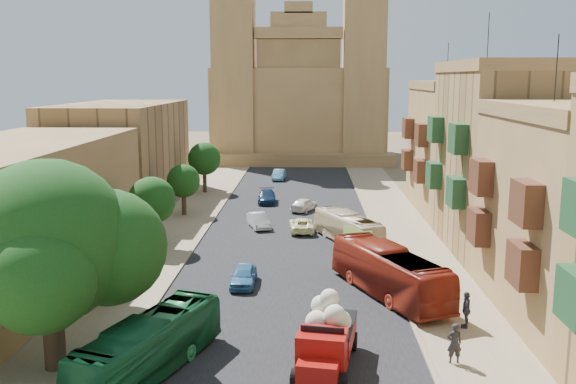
# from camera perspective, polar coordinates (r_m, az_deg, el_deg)

# --- Properties ---
(road_surface) EXTENTS (14.00, 140.00, 0.01)m
(road_surface) POSITION_cam_1_polar(r_m,az_deg,el_deg) (53.59, 0.14, -3.46)
(road_surface) COLOR black
(road_surface) RESTS_ON ground
(sidewalk_east) EXTENTS (5.00, 140.00, 0.01)m
(sidewalk_east) POSITION_cam_1_polar(r_m,az_deg,el_deg) (54.15, 10.26, -3.48)
(sidewalk_east) COLOR #867358
(sidewalk_east) RESTS_ON ground
(sidewalk_west) EXTENTS (5.00, 140.00, 0.01)m
(sidewalk_west) POSITION_cam_1_polar(r_m,az_deg,el_deg) (54.70, -9.87, -3.33)
(sidewalk_west) COLOR #867358
(sidewalk_west) RESTS_ON ground
(kerb_east) EXTENTS (0.25, 140.00, 0.12)m
(kerb_east) POSITION_cam_1_polar(r_m,az_deg,el_deg) (53.83, 7.62, -3.43)
(kerb_east) COLOR #867358
(kerb_east) RESTS_ON ground
(kerb_west) EXTENTS (0.25, 140.00, 0.12)m
(kerb_west) POSITION_cam_1_polar(r_m,az_deg,el_deg) (54.24, -7.28, -3.32)
(kerb_west) COLOR #867358
(kerb_west) RESTS_ON ground
(townhouse_c) EXTENTS (9.00, 14.00, 17.40)m
(townhouse_c) POSITION_cam_1_polar(r_m,az_deg,el_deg) (49.54, 18.76, 3.00)
(townhouse_c) COLOR #987345
(townhouse_c) RESTS_ON ground
(townhouse_d) EXTENTS (9.00, 14.00, 15.90)m
(townhouse_d) POSITION_cam_1_polar(r_m,az_deg,el_deg) (63.07, 15.08, 3.92)
(townhouse_d) COLOR olive
(townhouse_d) RESTS_ON ground
(west_wall) EXTENTS (1.00, 40.00, 1.80)m
(west_wall) POSITION_cam_1_polar(r_m,az_deg,el_deg) (45.87, -16.12, -5.04)
(west_wall) COLOR olive
(west_wall) RESTS_ON ground
(west_building_low) EXTENTS (10.00, 28.00, 8.40)m
(west_building_low) POSITION_cam_1_polar(r_m,az_deg,el_deg) (45.38, -23.73, -1.39)
(west_building_low) COLOR brown
(west_building_low) RESTS_ON ground
(west_building_mid) EXTENTS (10.00, 22.00, 10.00)m
(west_building_mid) POSITION_cam_1_polar(r_m,az_deg,el_deg) (69.32, -14.56, 3.51)
(west_building_mid) COLOR #987345
(west_building_mid) RESTS_ON ground
(church) EXTENTS (28.00, 22.50, 36.30)m
(church) POSITION_cam_1_polar(r_m,az_deg,el_deg) (100.74, 0.99, 8.37)
(church) COLOR olive
(church) RESTS_ON ground
(ficus_tree) EXTENTS (9.28, 8.54, 9.28)m
(ficus_tree) POSITION_cam_1_polar(r_m,az_deg,el_deg) (29.17, -20.39, -4.61)
(ficus_tree) COLOR #35261A
(ficus_tree) RESTS_ON ground
(street_tree_a) EXTENTS (3.54, 3.54, 5.44)m
(street_tree_a) POSITION_cam_1_polar(r_m,az_deg,el_deg) (37.07, -16.42, -4.25)
(street_tree_a) COLOR #35261A
(street_tree_a) RESTS_ON ground
(street_tree_b) EXTENTS (3.53, 3.53, 5.43)m
(street_tree_b) POSITION_cam_1_polar(r_m,az_deg,el_deg) (48.34, -12.01, -0.77)
(street_tree_b) COLOR #35261A
(street_tree_b) RESTS_ON ground
(street_tree_c) EXTENTS (3.09, 3.09, 4.75)m
(street_tree_c) POSITION_cam_1_polar(r_m,az_deg,el_deg) (59.95, -9.28, 0.96)
(street_tree_c) COLOR #35261A
(street_tree_c) RESTS_ON ground
(street_tree_d) EXTENTS (3.63, 3.63, 5.58)m
(street_tree_d) POSITION_cam_1_polar(r_m,az_deg,el_deg) (71.57, -7.46, 2.93)
(street_tree_d) COLOR #35261A
(street_tree_d) RESTS_ON ground
(red_truck) EXTENTS (3.09, 5.97, 3.34)m
(red_truck) POSITION_cam_1_polar(r_m,az_deg,el_deg) (28.67, 3.43, -12.70)
(red_truck) COLOR #960F0B
(red_truck) RESTS_ON ground
(olive_pickup) EXTENTS (2.37, 4.78, 1.93)m
(olive_pickup) POSITION_cam_1_polar(r_m,az_deg,el_deg) (45.36, 6.21, -4.81)
(olive_pickup) COLOR #424D1D
(olive_pickup) RESTS_ON ground
(bus_green_north) EXTENTS (5.12, 9.29, 2.54)m
(bus_green_north) POSITION_cam_1_polar(r_m,az_deg,el_deg) (28.81, -12.25, -13.25)
(bus_green_north) COLOR #176033
(bus_green_north) RESTS_ON ground
(bus_red_east) EXTENTS (6.35, 10.44, 2.88)m
(bus_red_east) POSITION_cam_1_polar(r_m,az_deg,el_deg) (38.02, 8.99, -7.05)
(bus_red_east) COLOR maroon
(bus_red_east) RESTS_ON ground
(bus_cream_east) EXTENTS (5.21, 8.41, 2.32)m
(bus_cream_east) POSITION_cam_1_polar(r_m,az_deg,el_deg) (49.68, 5.35, -3.22)
(bus_cream_east) COLOR beige
(bus_cream_east) RESTS_ON ground
(car_blue_a) EXTENTS (1.53, 3.68, 1.25)m
(car_blue_a) POSITION_cam_1_polar(r_m,az_deg,el_deg) (39.70, -3.96, -7.43)
(car_blue_a) COLOR teal
(car_blue_a) RESTS_ON ground
(car_white_a) EXTENTS (2.41, 4.04, 1.26)m
(car_white_a) POSITION_cam_1_polar(r_m,az_deg,el_deg) (54.58, -2.64, -2.54)
(car_white_a) COLOR silver
(car_white_a) RESTS_ON ground
(car_cream) EXTENTS (2.19, 4.27, 1.15)m
(car_cream) POSITION_cam_1_polar(r_m,az_deg,el_deg) (53.18, 1.21, -2.93)
(car_cream) COLOR #FFFBBE
(car_cream) RESTS_ON ground
(car_dkblue) EXTENTS (2.05, 4.52, 1.28)m
(car_dkblue) POSITION_cam_1_polar(r_m,az_deg,el_deg) (65.36, -1.89, -0.42)
(car_dkblue) COLOR #0F2340
(car_dkblue) RESTS_ON ground
(car_white_b) EXTENTS (2.90, 4.02, 1.27)m
(car_white_b) POSITION_cam_1_polar(r_m,az_deg,el_deg) (61.35, 1.43, -1.12)
(car_white_b) COLOR silver
(car_white_b) RESTS_ON ground
(car_blue_b) EXTENTS (1.67, 4.01, 1.29)m
(car_blue_b) POSITION_cam_1_polar(r_m,az_deg,el_deg) (80.12, -0.81, 1.55)
(car_blue_b) COLOR #4E92B9
(car_blue_b) RESTS_ON ground
(pedestrian_a) EXTENTS (0.73, 0.53, 1.88)m
(pedestrian_a) POSITION_cam_1_polar(r_m,az_deg,el_deg) (30.23, 14.57, -12.88)
(pedestrian_a) COLOR black
(pedestrian_a) RESTS_ON ground
(pedestrian_c) EXTENTS (0.76, 1.20, 1.91)m
(pedestrian_c) POSITION_cam_1_polar(r_m,az_deg,el_deg) (34.35, 15.56, -10.05)
(pedestrian_c) COLOR #363741
(pedestrian_c) RESTS_ON ground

